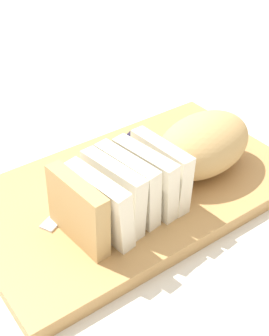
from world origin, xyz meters
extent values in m
plane|color=silver|center=(0.00, 0.00, 0.00)|extent=(3.00, 3.00, 0.00)
cube|color=tan|center=(0.00, 0.00, 0.01)|extent=(0.48, 0.30, 0.02)
ellipsoid|color=tan|center=(-0.10, 0.03, 0.07)|extent=(0.17, 0.12, 0.09)
cube|color=#F2E8CC|center=(-0.01, 0.04, 0.07)|extent=(0.03, 0.11, 0.09)
cube|color=#F2E8CC|center=(0.02, 0.04, 0.07)|extent=(0.04, 0.11, 0.09)
cube|color=#F2E8CC|center=(0.04, 0.04, 0.07)|extent=(0.03, 0.11, 0.09)
cube|color=#F2E8CC|center=(0.07, 0.04, 0.07)|extent=(0.04, 0.11, 0.09)
cube|color=#F2E8CC|center=(0.09, 0.05, 0.07)|extent=(0.04, 0.11, 0.09)
cube|color=tan|center=(0.12, 0.04, 0.07)|extent=(0.03, 0.11, 0.09)
cube|color=silver|center=(0.07, -0.03, 0.02)|extent=(0.18, 0.09, 0.00)
cylinder|color=black|center=(-0.04, -0.08, 0.03)|extent=(0.06, 0.04, 0.02)
cube|color=silver|center=(-0.02, -0.07, 0.03)|extent=(0.03, 0.03, 0.02)
sphere|color=#A8753D|center=(0.01, -0.04, 0.02)|extent=(0.00, 0.00, 0.00)
sphere|color=#A8753D|center=(-0.01, 0.02, 0.03)|extent=(0.01, 0.01, 0.01)
camera|label=1|loc=(0.33, 0.43, 0.46)|focal=50.17mm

